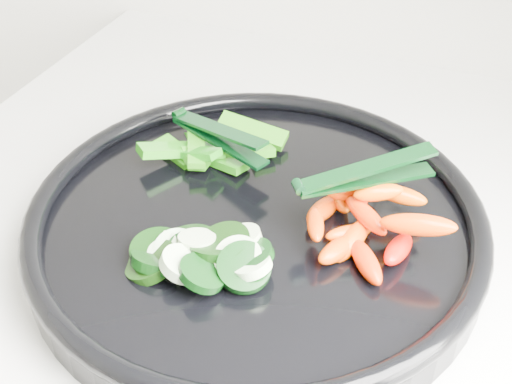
% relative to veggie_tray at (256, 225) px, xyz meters
% --- Properties ---
extents(veggie_tray, '(0.47, 0.47, 0.04)m').
position_rel_veggie_tray_xyz_m(veggie_tray, '(0.00, 0.00, 0.00)').
color(veggie_tray, black).
rests_on(veggie_tray, counter).
extents(cucumber_pile, '(0.13, 0.08, 0.04)m').
position_rel_veggie_tray_xyz_m(cucumber_pile, '(-0.02, -0.06, 0.01)').
color(cucumber_pile, black).
rests_on(cucumber_pile, veggie_tray).
extents(carrot_pile, '(0.12, 0.13, 0.06)m').
position_rel_veggie_tray_xyz_m(carrot_pile, '(0.08, 0.02, 0.02)').
color(carrot_pile, '#FF6300').
rests_on(carrot_pile, veggie_tray).
extents(pepper_pile, '(0.12, 0.11, 0.04)m').
position_rel_veggie_tray_xyz_m(pepper_pile, '(-0.07, 0.07, 0.01)').
color(pepper_pile, '#196B0A').
rests_on(pepper_pile, veggie_tray).
extents(tong_carrot, '(0.10, 0.08, 0.02)m').
position_rel_veggie_tray_xyz_m(tong_carrot, '(0.08, 0.03, 0.05)').
color(tong_carrot, black).
rests_on(tong_carrot, carrot_pile).
extents(tong_pepper, '(0.11, 0.06, 0.02)m').
position_rel_veggie_tray_xyz_m(tong_pepper, '(-0.07, 0.07, 0.03)').
color(tong_pepper, black).
rests_on(tong_pepper, pepper_pile).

